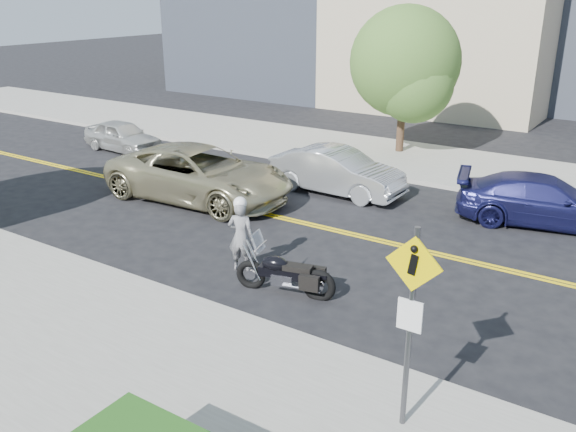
# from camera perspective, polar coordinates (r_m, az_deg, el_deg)

# --- Properties ---
(ground_plane) EXTENTS (120.00, 120.00, 0.00)m
(ground_plane) POSITION_cam_1_polar(r_m,az_deg,el_deg) (15.93, 5.71, -1.65)
(ground_plane) COLOR black
(ground_plane) RESTS_ON ground
(sidewalk_near) EXTENTS (60.00, 5.00, 0.15)m
(sidewalk_near) POSITION_cam_1_polar(r_m,az_deg,el_deg) (10.58, -14.32, -14.04)
(sidewalk_near) COLOR #9E9B91
(sidewalk_near) RESTS_ON ground_plane
(sidewalk_far) EXTENTS (60.00, 5.00, 0.15)m
(sidewalk_far) POSITION_cam_1_polar(r_m,az_deg,el_deg) (22.50, 14.74, 4.57)
(sidewalk_far) COLOR #9E9B91
(sidewalk_far) RESTS_ON ground_plane
(pedestrian_sign) EXTENTS (0.78, 0.08, 3.00)m
(pedestrian_sign) POSITION_cam_1_polar(r_m,az_deg,el_deg) (8.31, 11.40, -8.69)
(pedestrian_sign) COLOR #4C4C51
(pedestrian_sign) RESTS_ON sidewalk_near
(motorcyclist) EXTENTS (0.69, 0.56, 1.75)m
(motorcyclist) POSITION_cam_1_polar(r_m,az_deg,el_deg) (13.53, -4.43, -1.72)
(motorcyclist) COLOR silver
(motorcyclist) RESTS_ON ground
(motorcycle) EXTENTS (2.20, 1.10, 1.28)m
(motorcycle) POSITION_cam_1_polar(r_m,az_deg,el_deg) (12.55, -0.26, -4.61)
(motorcycle) COLOR black
(motorcycle) RESTS_ON ground
(suv) EXTENTS (5.92, 2.99, 1.61)m
(suv) POSITION_cam_1_polar(r_m,az_deg,el_deg) (18.40, -8.28, 3.93)
(suv) COLOR tan
(suv) RESTS_ON ground
(parked_car_white) EXTENTS (3.58, 1.64, 1.19)m
(parked_car_white) POSITION_cam_1_polar(r_m,az_deg,el_deg) (24.87, -15.22, 7.24)
(parked_car_white) COLOR silver
(parked_car_white) RESTS_ON ground
(parked_car_silver) EXTENTS (4.28, 1.58, 1.40)m
(parked_car_silver) POSITION_cam_1_polar(r_m,az_deg,el_deg) (18.90, 4.59, 4.19)
(parked_car_silver) COLOR #AEB2B6
(parked_car_silver) RESTS_ON ground
(parked_car_blue) EXTENTS (4.85, 2.91, 1.32)m
(parked_car_blue) POSITION_cam_1_polar(r_m,az_deg,el_deg) (17.68, 22.80, 1.34)
(parked_car_blue) COLOR navy
(parked_car_blue) RESTS_ON ground
(tree_far_a) EXTENTS (4.04, 4.04, 5.52)m
(tree_far_a) POSITION_cam_1_polar(r_m,az_deg,el_deg) (23.36, 10.89, 13.99)
(tree_far_a) COLOR #382619
(tree_far_a) RESTS_ON ground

